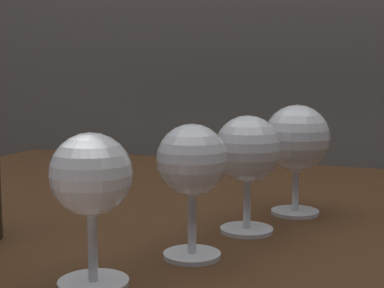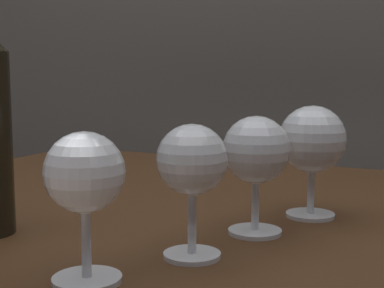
{
  "view_description": "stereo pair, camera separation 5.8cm",
  "coord_description": "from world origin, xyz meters",
  "px_view_note": "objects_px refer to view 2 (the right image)",
  "views": [
    {
      "loc": [
        0.29,
        -0.74,
        0.91
      ],
      "look_at": [
        0.09,
        -0.2,
        0.84
      ],
      "focal_mm": 53.77,
      "sensor_mm": 36.0,
      "label": 1
    },
    {
      "loc": [
        0.34,
        -0.72,
        0.91
      ],
      "look_at": [
        0.09,
        -0.2,
        0.84
      ],
      "focal_mm": 53.77,
      "sensor_mm": 36.0,
      "label": 2
    }
  ],
  "objects_px": {
    "wine_glass_white": "(256,153)",
    "wine_glass_chardonnay": "(192,163)",
    "wine_glass_merlot": "(312,141)",
    "wine_glass_port": "(85,178)"
  },
  "relations": [
    {
      "from": "wine_glass_white",
      "to": "wine_glass_chardonnay",
      "type": "bearing_deg",
      "value": -104.34
    },
    {
      "from": "wine_glass_merlot",
      "to": "wine_glass_white",
      "type": "bearing_deg",
      "value": -109.93
    },
    {
      "from": "wine_glass_white",
      "to": "wine_glass_merlot",
      "type": "relative_size",
      "value": 0.95
    },
    {
      "from": "wine_glass_chardonnay",
      "to": "wine_glass_white",
      "type": "distance_m",
      "value": 0.11
    },
    {
      "from": "wine_glass_port",
      "to": "wine_glass_chardonnay",
      "type": "height_order",
      "value": "same"
    },
    {
      "from": "wine_glass_chardonnay",
      "to": "wine_glass_merlot",
      "type": "distance_m",
      "value": 0.23
    },
    {
      "from": "wine_glass_white",
      "to": "wine_glass_merlot",
      "type": "distance_m",
      "value": 0.11
    },
    {
      "from": "wine_glass_chardonnay",
      "to": "wine_glass_merlot",
      "type": "height_order",
      "value": "wine_glass_merlot"
    },
    {
      "from": "wine_glass_port",
      "to": "wine_glass_white",
      "type": "bearing_deg",
      "value": 68.64
    },
    {
      "from": "wine_glass_chardonnay",
      "to": "wine_glass_white",
      "type": "bearing_deg",
      "value": 75.66
    }
  ]
}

